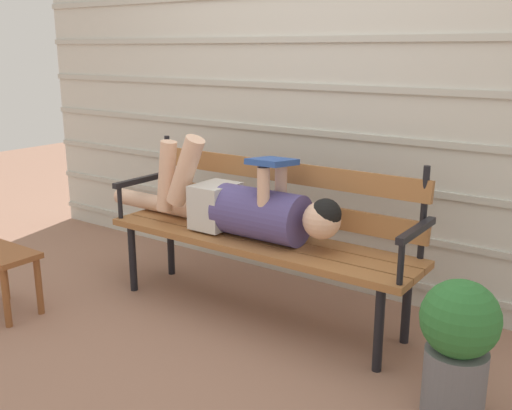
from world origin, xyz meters
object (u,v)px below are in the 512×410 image
at_px(potted_plant, 458,343).
at_px(reclining_person, 241,206).
at_px(park_bench, 263,225).
at_px(footstool, 3,265).

bearing_deg(potted_plant, reclining_person, 166.83).
height_order(park_bench, footstool, park_bench).
relative_size(reclining_person, footstool, 3.93).
xyz_separation_m(reclining_person, footstool, (-1.03, -0.78, -0.32)).
distance_m(park_bench, potted_plant, 1.24).
bearing_deg(potted_plant, footstool, -168.03).
bearing_deg(footstool, park_bench, 36.96).
bearing_deg(reclining_person, potted_plant, -13.17).
bearing_deg(park_bench, reclining_person, -145.47).
relative_size(park_bench, footstool, 4.36).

